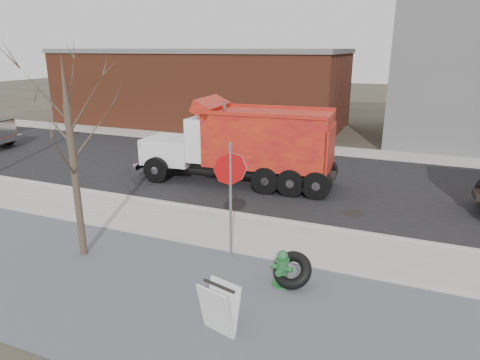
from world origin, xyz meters
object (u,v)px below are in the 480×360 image
at_px(fire_hydrant, 282,270).
at_px(sandwich_board, 219,309).
at_px(stop_sign, 230,182).
at_px(truck_tire, 292,270).
at_px(dump_truck_red_b, 244,142).

height_order(fire_hydrant, sandwich_board, sandwich_board).
height_order(fire_hydrant, stop_sign, stop_sign).
relative_size(truck_tire, sandwich_board, 0.97).
height_order(truck_tire, stop_sign, stop_sign).
bearing_deg(sandwich_board, stop_sign, 124.85).
distance_m(sandwich_board, dump_truck_red_b, 9.67).
xyz_separation_m(sandwich_board, dump_truck_red_b, (-3.17, 9.06, 1.17)).
bearing_deg(truck_tire, dump_truck_red_b, 120.13).
height_order(stop_sign, dump_truck_red_b, dump_truck_red_b).
bearing_deg(sandwich_board, dump_truck_red_b, 124.37).
distance_m(stop_sign, dump_truck_red_b, 6.49).
bearing_deg(dump_truck_red_b, stop_sign, 104.97).
bearing_deg(dump_truck_red_b, sandwich_board, 105.20).
xyz_separation_m(truck_tire, dump_truck_red_b, (-3.97, 6.84, 1.32)).
xyz_separation_m(fire_hydrant, dump_truck_red_b, (-3.75, 6.93, 1.31)).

